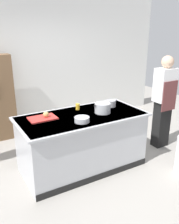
{
  "coord_description": "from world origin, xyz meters",
  "views": [
    {
      "loc": [
        -1.67,
        -3.07,
        2.17
      ],
      "look_at": [
        0.25,
        0.2,
        0.85
      ],
      "focal_mm": 38.83,
      "sensor_mm": 36.0,
      "label": 1
    }
  ],
  "objects_px": {
    "sauce_pan": "(111,103)",
    "juice_cup": "(78,107)",
    "mixing_bowl": "(82,120)",
    "person_chef": "(164,100)",
    "onion": "(46,114)",
    "stock_pot": "(103,108)"
  },
  "relations": [
    {
      "from": "stock_pot",
      "to": "juice_cup",
      "type": "bearing_deg",
      "value": 129.0
    },
    {
      "from": "sauce_pan",
      "to": "juice_cup",
      "type": "height_order",
      "value": "sauce_pan"
    },
    {
      "from": "sauce_pan",
      "to": "mixing_bowl",
      "type": "bearing_deg",
      "value": -153.45
    },
    {
      "from": "onion",
      "to": "mixing_bowl",
      "type": "xyz_separation_m",
      "value": [
        0.39,
        -0.4,
        -0.03
      ]
    },
    {
      "from": "mixing_bowl",
      "to": "person_chef",
      "type": "bearing_deg",
      "value": 4.98
    },
    {
      "from": "sauce_pan",
      "to": "person_chef",
      "type": "xyz_separation_m",
      "value": [
        1.03,
        -0.23,
        -0.04
      ]
    },
    {
      "from": "juice_cup",
      "to": "person_chef",
      "type": "distance_m",
      "value": 1.64
    },
    {
      "from": "juice_cup",
      "to": "stock_pot",
      "type": "bearing_deg",
      "value": -51.0
    },
    {
      "from": "juice_cup",
      "to": "person_chef",
      "type": "height_order",
      "value": "person_chef"
    },
    {
      "from": "mixing_bowl",
      "to": "juice_cup",
      "type": "xyz_separation_m",
      "value": [
        0.2,
        0.52,
        0.01
      ]
    },
    {
      "from": "onion",
      "to": "stock_pot",
      "type": "relative_size",
      "value": 0.27
    },
    {
      "from": "onion",
      "to": "mixing_bowl",
      "type": "distance_m",
      "value": 0.56
    },
    {
      "from": "onion",
      "to": "stock_pot",
      "type": "distance_m",
      "value": 0.89
    },
    {
      "from": "stock_pot",
      "to": "juice_cup",
      "type": "relative_size",
      "value": 3.17
    },
    {
      "from": "stock_pot",
      "to": "juice_cup",
      "type": "distance_m",
      "value": 0.43
    },
    {
      "from": "sauce_pan",
      "to": "juice_cup",
      "type": "relative_size",
      "value": 2.38
    },
    {
      "from": "person_chef",
      "to": "juice_cup",
      "type": "bearing_deg",
      "value": 59.22
    },
    {
      "from": "stock_pot",
      "to": "sauce_pan",
      "type": "xyz_separation_m",
      "value": [
        0.3,
        0.2,
        -0.02
      ]
    },
    {
      "from": "sauce_pan",
      "to": "mixing_bowl",
      "type": "distance_m",
      "value": 0.86
    },
    {
      "from": "stock_pot",
      "to": "mixing_bowl",
      "type": "relative_size",
      "value": 1.46
    },
    {
      "from": "onion",
      "to": "person_chef",
      "type": "distance_m",
      "value": 2.2
    },
    {
      "from": "juice_cup",
      "to": "mixing_bowl",
      "type": "bearing_deg",
      "value": -111.55
    }
  ]
}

